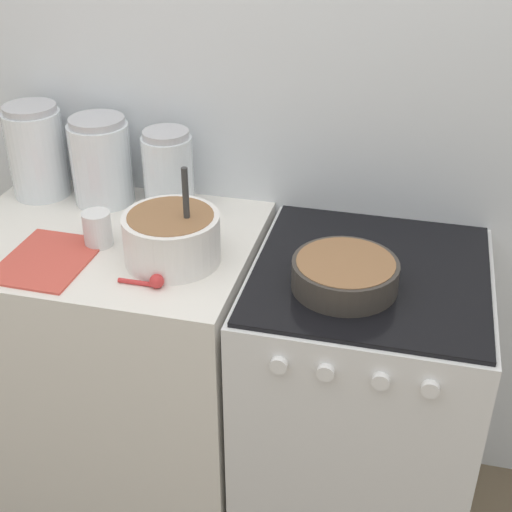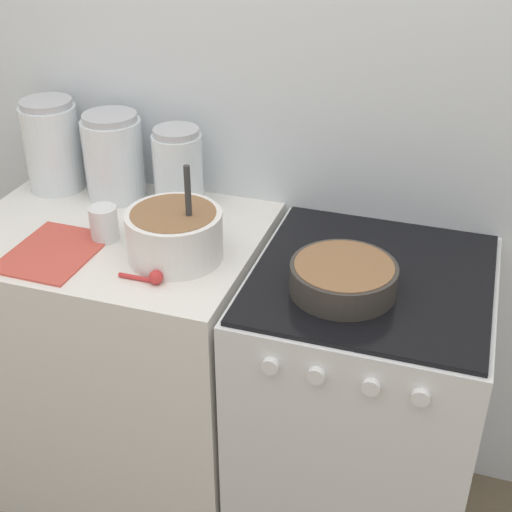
{
  "view_description": "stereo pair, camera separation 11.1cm",
  "coord_description": "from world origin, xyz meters",
  "px_view_note": "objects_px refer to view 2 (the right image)",
  "views": [
    {
      "loc": [
        0.4,
        -1.24,
        1.86
      ],
      "look_at": [
        0.04,
        0.23,
        0.96
      ],
      "focal_mm": 50.0,
      "sensor_mm": 36.0,
      "label": 1
    },
    {
      "loc": [
        0.51,
        -1.21,
        1.86
      ],
      "look_at": [
        0.04,
        0.23,
        0.96
      ],
      "focal_mm": 50.0,
      "sensor_mm": 36.0,
      "label": 2
    }
  ],
  "objects_px": {
    "mixing_bowl": "(174,232)",
    "baking_pan": "(343,277)",
    "storage_jar_left": "(53,151)",
    "tin_can": "(104,223)",
    "storage_jar_right": "(178,174)",
    "stove": "(359,411)",
    "storage_jar_middle": "(114,162)"
  },
  "relations": [
    {
      "from": "stove",
      "to": "tin_can",
      "type": "relative_size",
      "value": 9.63
    },
    {
      "from": "storage_jar_right",
      "to": "mixing_bowl",
      "type": "bearing_deg",
      "value": -68.82
    },
    {
      "from": "storage_jar_middle",
      "to": "tin_can",
      "type": "height_order",
      "value": "storage_jar_middle"
    },
    {
      "from": "stove",
      "to": "storage_jar_right",
      "type": "relative_size",
      "value": 3.82
    },
    {
      "from": "mixing_bowl",
      "to": "tin_can",
      "type": "distance_m",
      "value": 0.22
    },
    {
      "from": "storage_jar_middle",
      "to": "storage_jar_right",
      "type": "relative_size",
      "value": 1.08
    },
    {
      "from": "mixing_bowl",
      "to": "baking_pan",
      "type": "distance_m",
      "value": 0.45
    },
    {
      "from": "mixing_bowl",
      "to": "storage_jar_middle",
      "type": "xyz_separation_m",
      "value": [
        -0.31,
        0.28,
        0.04
      ]
    },
    {
      "from": "stove",
      "to": "storage_jar_left",
      "type": "xyz_separation_m",
      "value": [
        -1.02,
        0.21,
        0.58
      ]
    },
    {
      "from": "storage_jar_left",
      "to": "tin_can",
      "type": "height_order",
      "value": "storage_jar_left"
    },
    {
      "from": "stove",
      "to": "mixing_bowl",
      "type": "xyz_separation_m",
      "value": [
        -0.5,
        -0.07,
        0.53
      ]
    },
    {
      "from": "storage_jar_middle",
      "to": "storage_jar_right",
      "type": "bearing_deg",
      "value": 0.0
    },
    {
      "from": "mixing_bowl",
      "to": "tin_can",
      "type": "height_order",
      "value": "mixing_bowl"
    },
    {
      "from": "storage_jar_middle",
      "to": "tin_can",
      "type": "xyz_separation_m",
      "value": [
        0.09,
        -0.25,
        -0.06
      ]
    },
    {
      "from": "baking_pan",
      "to": "tin_can",
      "type": "relative_size",
      "value": 2.73
    },
    {
      "from": "storage_jar_left",
      "to": "tin_can",
      "type": "relative_size",
      "value": 2.95
    },
    {
      "from": "mixing_bowl",
      "to": "tin_can",
      "type": "xyz_separation_m",
      "value": [
        -0.22,
        0.03,
        -0.03
      ]
    },
    {
      "from": "storage_jar_right",
      "to": "baking_pan",
      "type": "bearing_deg",
      "value": -28.63
    },
    {
      "from": "stove",
      "to": "mixing_bowl",
      "type": "bearing_deg",
      "value": -172.0
    },
    {
      "from": "storage_jar_left",
      "to": "tin_can",
      "type": "xyz_separation_m",
      "value": [
        0.3,
        -0.25,
        -0.07
      ]
    },
    {
      "from": "mixing_bowl",
      "to": "storage_jar_middle",
      "type": "bearing_deg",
      "value": 138.35
    },
    {
      "from": "tin_can",
      "to": "storage_jar_right",
      "type": "bearing_deg",
      "value": 65.88
    },
    {
      "from": "storage_jar_left",
      "to": "baking_pan",
      "type": "bearing_deg",
      "value": -17.39
    },
    {
      "from": "mixing_bowl",
      "to": "storage_jar_middle",
      "type": "height_order",
      "value": "mixing_bowl"
    },
    {
      "from": "storage_jar_right",
      "to": "storage_jar_middle",
      "type": "bearing_deg",
      "value": 180.0
    },
    {
      "from": "storage_jar_left",
      "to": "storage_jar_middle",
      "type": "distance_m",
      "value": 0.21
    },
    {
      "from": "storage_jar_right",
      "to": "tin_can",
      "type": "distance_m",
      "value": 0.28
    },
    {
      "from": "storage_jar_middle",
      "to": "stove",
      "type": "bearing_deg",
      "value": -14.33
    },
    {
      "from": "mixing_bowl",
      "to": "baking_pan",
      "type": "height_order",
      "value": "mixing_bowl"
    },
    {
      "from": "baking_pan",
      "to": "storage_jar_middle",
      "type": "relative_size",
      "value": 1.0
    },
    {
      "from": "storage_jar_left",
      "to": "storage_jar_middle",
      "type": "relative_size",
      "value": 1.08
    },
    {
      "from": "baking_pan",
      "to": "storage_jar_left",
      "type": "xyz_separation_m",
      "value": [
        -0.97,
        0.3,
        0.08
      ]
    }
  ]
}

